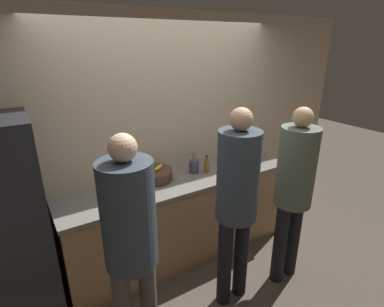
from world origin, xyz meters
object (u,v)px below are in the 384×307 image
object	(u,v)px
person_center	(237,194)
person_right	(294,184)
refrigerator	(2,232)
cup_blue	(234,155)
bottle_amber	(206,166)
bottle_clear	(240,148)
utensil_crock	(194,166)
bottle_green	(259,158)
fruit_bowl	(155,175)
person_left	(130,235)

from	to	relation	value
person_center	person_right	size ratio (longest dim) A/B	1.03
refrigerator	cup_blue	distance (m)	2.49
bottle_amber	bottle_clear	world-z (taller)	bottle_clear
utensil_crock	bottle_clear	size ratio (longest dim) A/B	1.01
utensil_crock	bottle_amber	world-z (taller)	utensil_crock
bottle_green	fruit_bowl	bearing A→B (deg)	168.59
person_left	person_right	bearing A→B (deg)	-1.31
utensil_crock	person_center	bearing A→B (deg)	-98.14
bottle_amber	bottle_clear	distance (m)	0.68
utensil_crock	bottle_amber	xyz separation A→B (m)	(0.12, -0.07, 0.00)
person_left	bottle_green	distance (m)	2.00
person_left	cup_blue	xyz separation A→B (m)	(1.72, 0.98, -0.09)
bottle_clear	cup_blue	size ratio (longest dim) A/B	2.63
fruit_bowl	bottle_amber	xyz separation A→B (m)	(0.56, -0.13, 0.02)
fruit_bowl	cup_blue	xyz separation A→B (m)	(1.09, 0.02, -0.01)
refrigerator	bottle_amber	size ratio (longest dim) A/B	9.16
person_left	bottle_green	bearing A→B (deg)	20.92
refrigerator	person_left	distance (m)	1.13
person_left	bottle_clear	xyz separation A→B (m)	(1.85, 1.04, -0.04)
person_left	person_center	size ratio (longest dim) A/B	0.98
person_right	utensil_crock	xyz separation A→B (m)	(-0.51, 0.94, -0.05)
person_left	person_right	world-z (taller)	person_left
person_right	bottle_amber	size ratio (longest dim) A/B	9.07
refrigerator	person_center	distance (m)	1.90
fruit_bowl	utensil_crock	world-z (taller)	utensil_crock
utensil_crock	cup_blue	xyz separation A→B (m)	(0.64, 0.08, -0.03)
person_left	bottle_clear	size ratio (longest dim) A/B	7.33
bottle_clear	cup_blue	world-z (taller)	bottle_clear
person_center	bottle_clear	bearing A→B (deg)	48.39
person_left	person_right	distance (m)	1.59
person_center	bottle_amber	xyz separation A→B (m)	(0.24, 0.80, -0.08)
fruit_bowl	bottle_clear	bearing A→B (deg)	3.60
utensil_crock	bottle_green	distance (m)	0.81
refrigerator	person_left	size ratio (longest dim) A/B	1.01
refrigerator	bottle_green	size ratio (longest dim) A/B	9.41
bottle_amber	bottle_green	xyz separation A→B (m)	(0.66, -0.12, -0.00)
person_right	fruit_bowl	bearing A→B (deg)	133.67
person_left	utensil_crock	world-z (taller)	person_left
bottle_amber	bottle_clear	bearing A→B (deg)	17.39
person_right	utensil_crock	distance (m)	1.07
fruit_bowl	bottle_clear	size ratio (longest dim) A/B	1.49
refrigerator	utensil_crock	bearing A→B (deg)	2.70
refrigerator	bottle_clear	size ratio (longest dim) A/B	7.37
person_left	bottle_amber	bearing A→B (deg)	34.82
fruit_bowl	bottle_amber	size ratio (longest dim) A/B	1.86
bottle_green	cup_blue	distance (m)	0.31
utensil_crock	cup_blue	world-z (taller)	utensil_crock
person_right	utensil_crock	world-z (taller)	person_right
utensil_crock	bottle_green	xyz separation A→B (m)	(0.78, -0.19, -0.00)
refrigerator	bottle_clear	bearing A→B (deg)	4.87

